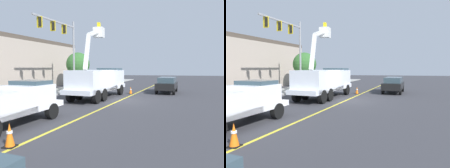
% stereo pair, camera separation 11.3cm
% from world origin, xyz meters
% --- Properties ---
extents(ground, '(120.00, 120.00, 0.00)m').
position_xyz_m(ground, '(0.00, 0.00, 0.00)').
color(ground, '#38383D').
extents(sidewalk_far_side, '(59.87, 12.43, 0.12)m').
position_xyz_m(sidewalk_far_side, '(1.29, 8.62, 0.06)').
color(sidewalk_far_side, '#9E9E99').
rests_on(sidewalk_far_side, ground).
extents(lane_centre_stripe, '(49.47, 7.55, 0.01)m').
position_xyz_m(lane_centre_stripe, '(0.00, 0.00, 0.00)').
color(lane_centre_stripe, yellow).
rests_on(lane_centre_stripe, ground).
extents(utility_bucket_truck, '(8.48, 3.69, 6.89)m').
position_xyz_m(utility_bucket_truck, '(1.14, 2.15, 1.61)').
color(utility_bucket_truck, white).
rests_on(utility_bucket_truck, ground).
extents(service_pickup_truck, '(5.85, 2.91, 2.06)m').
position_xyz_m(service_pickup_truck, '(-8.85, 3.64, 1.12)').
color(service_pickup_truck, white).
rests_on(service_pickup_truck, ground).
extents(passing_minivan, '(5.03, 2.59, 1.69)m').
position_xyz_m(passing_minivan, '(6.52, -4.03, 0.97)').
color(passing_minivan, black).
rests_on(passing_minivan, ground).
extents(traffic_cone_leading, '(0.40, 0.40, 0.84)m').
position_xyz_m(traffic_cone_leading, '(-11.18, 1.85, 0.42)').
color(traffic_cone_leading, black).
rests_on(traffic_cone_leading, ground).
extents(traffic_cone_mid_front, '(0.40, 0.40, 0.77)m').
position_xyz_m(traffic_cone_mid_front, '(4.51, -0.30, 0.38)').
color(traffic_cone_mid_front, black).
rests_on(traffic_cone_mid_front, ground).
extents(traffic_signal_mast, '(7.01, 1.28, 8.13)m').
position_xyz_m(traffic_signal_mast, '(4.46, 7.12, 5.83)').
color(traffic_signal_mast, gray).
rests_on(traffic_signal_mast, ground).
extents(street_tree_right, '(3.24, 3.24, 4.82)m').
position_xyz_m(street_tree_right, '(10.49, 7.80, 3.19)').
color(street_tree_right, brown).
rests_on(street_tree_right, ground).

